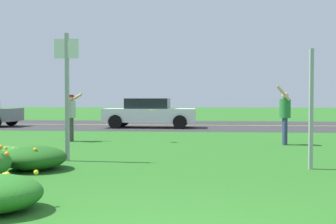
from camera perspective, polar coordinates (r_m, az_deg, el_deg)
The scene contains 11 objects.
ground_plane at distance 13.10m, azimuth 3.31°, elevation -4.42°, with size 120.00×120.00×0.00m, color #26601E.
highway_strip at distance 22.63m, azimuth 4.18°, elevation -1.81°, with size 120.00×9.06×0.01m, color #2D2D30.
highway_center_stripe at distance 22.63m, azimuth 4.18°, elevation -1.80°, with size 120.00×0.16×0.00m, color yellow.
daylily_clump_front_left at distance 8.82m, azimuth -17.71°, elevation -5.98°, with size 1.25×1.27×0.48m.
daylily_clump_front_center at distance 9.75m, azimuth -21.77°, elevation -5.49°, with size 1.05×0.98×0.40m.
sign_post_near_path at distance 9.77m, azimuth -13.62°, elevation 3.68°, with size 0.56×0.10×2.90m.
sign_post_by_roadside at distance 8.87m, azimuth 18.93°, elevation 0.38°, with size 0.07×0.10×2.42m.
person_thrower_red_cap_gray_shirt at distance 14.34m, azimuth -13.15°, elevation -0.12°, with size 0.52×0.50×1.62m.
person_catcher_green_shirt at distance 13.39m, azimuth 15.65°, elevation -0.15°, with size 0.47×0.50×1.84m.
frisbee_white at distance 13.72m, azimuth -2.00°, elevation 0.26°, with size 0.23×0.23×0.06m.
car_white_center_left at distance 20.75m, azimuth -2.55°, elevation -0.10°, with size 4.50×2.00×1.45m.
Camera 1 is at (0.47, -3.46, 1.41)m, focal length 44.69 mm.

